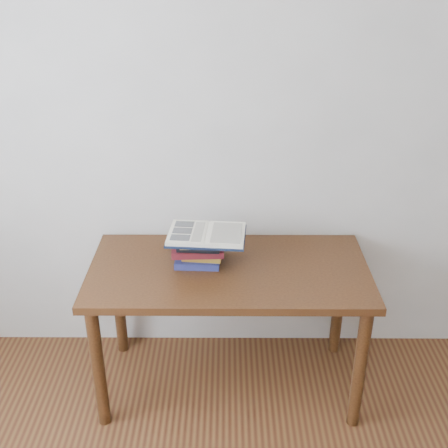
{
  "coord_description": "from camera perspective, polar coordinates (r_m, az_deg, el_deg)",
  "views": [
    {
      "loc": [
        0.04,
        -0.88,
        2.09
      ],
      "look_at": [
        0.03,
        1.35,
        0.95
      ],
      "focal_mm": 45.0,
      "sensor_mm": 36.0,
      "label": 1
    }
  ],
  "objects": [
    {
      "name": "book_stack",
      "position": [
        2.65,
        -2.5,
        -2.51
      ],
      "size": [
        0.25,
        0.19,
        0.15
      ],
      "color": "navy",
      "rests_on": "desk"
    },
    {
      "name": "room_shell",
      "position": [
        1.01,
        -6.73,
        -0.49
      ],
      "size": [
        3.54,
        3.54,
        2.62
      ],
      "color": "silver",
      "rests_on": "ground"
    },
    {
      "name": "open_book",
      "position": [
        2.59,
        -1.76,
        -1.08
      ],
      "size": [
        0.37,
        0.27,
        0.03
      ],
      "rotation": [
        0.0,
        0.0,
        -0.08
      ],
      "color": "black",
      "rests_on": "book_stack"
    },
    {
      "name": "desk",
      "position": [
        2.7,
        0.5,
        -6.25
      ],
      "size": [
        1.32,
        0.66,
        0.71
      ],
      "color": "#492912",
      "rests_on": "ground"
    }
  ]
}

